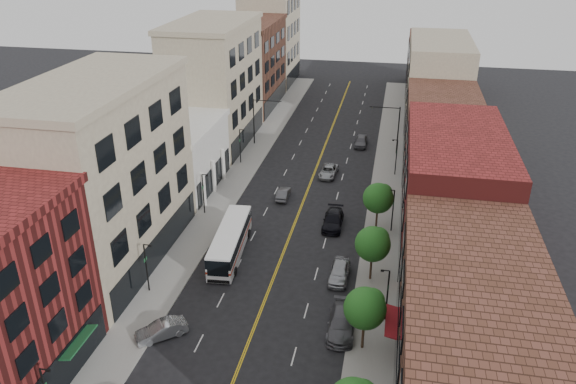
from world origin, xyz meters
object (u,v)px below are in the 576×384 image
Objects in this scene: car_lane_behind at (283,194)px; car_parked_far at (339,272)px; car_angle_b at (161,330)px; car_parked_mid at (342,323)px; car_lane_a at (333,220)px; car_lane_c at (361,141)px; city_bus at (230,240)px; car_lane_b at (328,171)px.

car_parked_far is at bearing 116.91° from car_lane_behind.
car_angle_b is 15.16m from car_parked_mid.
car_lane_c is (1.08, 26.54, 0.01)m from car_lane_a.
car_lane_c is (-1.90, 44.63, -0.03)m from car_parked_mid.
car_lane_a is 26.56m from car_lane_c.
car_lane_behind is (2.72, 14.12, -1.06)m from city_bus.
city_bus is at bearing -140.81° from car_lane_a.
car_parked_far reaches higher than car_lane_a.
car_lane_a is 1.16× the size of car_lane_c.
car_lane_a is (7.05, -5.98, 0.14)m from car_lane_behind.
city_bus is 23.41m from car_lane_b.
car_parked_far is at bearing -88.48° from car_lane_c.
car_parked_mid is (12.75, -9.96, -0.88)m from city_bus.
car_lane_a is 1.12× the size of car_lane_b.
car_parked_mid is at bearing 64.75° from car_angle_b.
car_parked_mid is at bearing 110.85° from car_lane_behind.
car_parked_far is 36.93m from car_lane_c.
city_bus is at bearing 140.94° from car_parked_mid.
car_angle_b is (-1.93, -13.70, -0.98)m from city_bus.
car_parked_mid is at bearing -80.89° from car_parked_far.
car_lane_c is at bearing 67.99° from city_bus.
car_lane_c reaches higher than car_lane_a.
car_lane_behind is at bearing 130.99° from car_angle_b.
car_lane_a is at bearing 137.91° from car_lane_behind.
car_parked_far is 10.56m from car_lane_a.
city_bus is at bearing -107.13° from car_lane_c.
car_parked_mid is 7.79m from car_parked_far.
city_bus is 16.21m from car_parked_mid.
car_angle_b reaches higher than car_lane_behind.
car_lane_b is (-2.38, 14.05, -0.11)m from car_lane_a.
car_parked_mid is at bearing -42.62° from city_bus.
car_parked_mid reaches higher than car_parked_far.
city_bus is 2.14× the size of car_lane_a.
car_lane_behind is at bearing 74.49° from city_bus.
car_parked_mid is (14.69, 3.74, 0.11)m from car_angle_b.
car_lane_a is at bearing -92.09° from car_lane_c.
car_lane_b is at bearing -121.86° from car_lane_behind.
car_lane_c is (-0.82, 36.92, -0.02)m from car_parked_far.
car_lane_a is (11.70, 21.83, 0.07)m from car_angle_b.
city_bus reaches higher than car_lane_b.
car_lane_a is at bearing 101.52° from car_parked_far.
car_parked_mid is at bearing -81.22° from car_lane_a.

